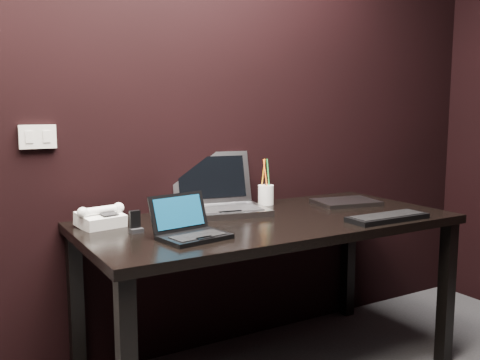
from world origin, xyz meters
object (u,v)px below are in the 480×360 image
ext_keyboard (387,217)px  desk_phone (101,218)px  mobile_phone (135,224)px  pen_cup (266,194)px  desk (269,235)px  netbook (190,229)px  silver_laptop (220,201)px  closed_laptop (346,202)px

ext_keyboard → desk_phone: (-1.15, 0.52, 0.03)m
mobile_phone → pen_cup: bearing=17.7°
desk → desk_phone: desk_phone is taller
desk_phone → pen_cup: pen_cup is taller
netbook → mobile_phone: 0.25m
desk → desk_phone: size_ratio=7.82×
silver_laptop → closed_laptop: 0.68m
silver_laptop → desk: bearing=-63.8°
netbook → mobile_phone: bearing=128.6°
silver_laptop → closed_laptop: bearing=-12.8°
desk → netbook: 0.50m
netbook → silver_laptop: size_ratio=0.62×
desk → closed_laptop: closed_laptop is taller
ext_keyboard → closed_laptop: bearing=75.3°
desk → ext_keyboard: (0.44, -0.30, 0.09)m
silver_laptop → pen_cup: 0.30m
pen_cup → desk: bearing=-120.4°
desk → pen_cup: (0.18, 0.30, 0.13)m
desk → netbook: bearing=-162.8°
desk_phone → mobile_phone: desk_phone is taller
desk → ext_keyboard: size_ratio=4.29×
desk_phone → closed_laptop: bearing=-5.7°
ext_keyboard → pen_cup: (-0.26, 0.60, 0.04)m
pen_cup → desk_phone: bearing=-174.8°
desk → silver_laptop: silver_laptop is taller
desk → mobile_phone: size_ratio=18.96×
ext_keyboard → desk: bearing=146.0°
netbook → desk_phone: size_ratio=1.32×
netbook → closed_laptop: 1.04m
closed_laptop → mobile_phone: size_ratio=3.91×
pen_cup → closed_laptop: bearing=-29.4°
desk_phone → mobile_phone: 0.20m
netbook → mobile_phone: netbook is taller
closed_laptop → mobile_phone: (-1.16, -0.05, 0.02)m
netbook → desk_phone: netbook is taller
silver_laptop → ext_keyboard: (0.56, -0.55, -0.04)m
desk → pen_cup: 0.38m
silver_laptop → pen_cup: size_ratio=1.92×
silver_laptop → closed_laptop: (0.67, -0.15, -0.04)m
netbook → ext_keyboard: bearing=-9.6°
netbook → pen_cup: 0.78m
closed_laptop → mobile_phone: 1.16m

